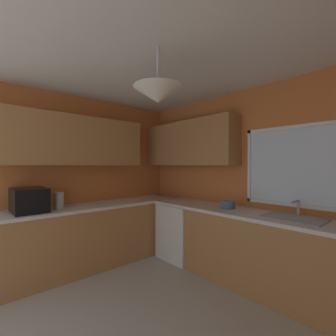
% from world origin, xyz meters
% --- Properties ---
extents(ground_plane, '(8.59, 8.59, 0.00)m').
position_xyz_m(ground_plane, '(0.00, 0.00, 0.00)').
color(ground_plane, '#B7B2A8').
extents(room_shell, '(4.03, 3.39, 2.55)m').
position_xyz_m(room_shell, '(-0.39, 0.45, 1.71)').
color(room_shell, '#D17238').
rests_on(room_shell, ground_plane).
extents(counter_run_left, '(0.65, 3.00, 0.88)m').
position_xyz_m(counter_run_left, '(-1.64, 0.00, 0.44)').
color(counter_run_left, '#AD7542').
rests_on(counter_run_left, ground_plane).
extents(counter_run_back, '(3.12, 0.65, 0.88)m').
position_xyz_m(counter_run_back, '(0.21, 1.33, 0.44)').
color(counter_run_back, '#AD7542').
rests_on(counter_run_back, ground_plane).
extents(dishwasher, '(0.60, 0.60, 0.84)m').
position_xyz_m(dishwasher, '(-0.98, 1.30, 0.42)').
color(dishwasher, white).
rests_on(dishwasher, ground_plane).
extents(microwave, '(0.48, 0.36, 0.29)m').
position_xyz_m(microwave, '(-1.64, -0.68, 1.03)').
color(microwave, black).
rests_on(microwave, counter_run_left).
extents(kettle, '(0.12, 0.12, 0.21)m').
position_xyz_m(kettle, '(-1.62, -0.35, 0.99)').
color(kettle, '#B7B7BC').
rests_on(kettle, counter_run_left).
extents(sink_assembly, '(0.60, 0.40, 0.19)m').
position_xyz_m(sink_assembly, '(0.63, 1.33, 0.89)').
color(sink_assembly, '#9EA0A5').
rests_on(sink_assembly, counter_run_back).
extents(bowl, '(0.19, 0.19, 0.09)m').
position_xyz_m(bowl, '(-0.18, 1.33, 0.93)').
color(bowl, '#4C7099').
rests_on(bowl, counter_run_back).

